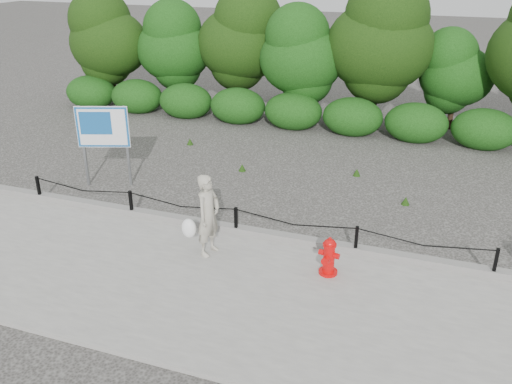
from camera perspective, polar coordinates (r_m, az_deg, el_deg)
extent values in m
plane|color=#2D2B28|center=(11.42, -2.10, -4.71)|extent=(90.00, 90.00, 0.00)
cube|color=gray|center=(9.85, -6.42, -9.79)|extent=(14.00, 4.00, 0.08)
cube|color=slate|center=(11.39, -2.01, -3.94)|extent=(14.00, 0.22, 0.14)
cube|color=black|center=(13.74, -21.91, 0.39)|extent=(0.06, 0.06, 0.60)
cube|color=black|center=(12.30, -13.02, -1.16)|extent=(0.06, 0.06, 0.60)
cube|color=black|center=(11.25, -2.12, -3.02)|extent=(0.06, 0.06, 0.60)
cube|color=black|center=(10.68, 10.51, -5.02)|extent=(0.06, 0.06, 0.60)
cube|color=black|center=(10.68, 23.90, -6.87)|extent=(0.06, 0.06, 0.60)
cylinder|color=black|center=(12.90, -17.84, 0.54)|extent=(2.50, 0.02, 0.02)
cylinder|color=black|center=(11.63, -7.88, -1.09)|extent=(2.50, 0.02, 0.02)
cylinder|color=black|center=(10.79, 4.05, -2.99)|extent=(2.50, 0.02, 0.02)
cylinder|color=black|center=(10.50, 17.34, -4.94)|extent=(2.50, 0.02, 0.02)
cylinder|color=black|center=(22.12, -14.84, 11.70)|extent=(0.18, 0.18, 2.07)
ellipsoid|color=#2B5113|center=(21.88, -15.26, 15.40)|extent=(3.06, 2.65, 3.31)
cylinder|color=black|center=(21.21, -8.47, 11.50)|extent=(0.18, 0.18, 1.91)
ellipsoid|color=#2B5113|center=(20.96, -8.70, 15.07)|extent=(2.83, 2.45, 3.06)
cylinder|color=black|center=(20.52, -1.63, 11.69)|extent=(0.18, 0.18, 2.17)
ellipsoid|color=#2B5113|center=(20.24, -1.68, 15.89)|extent=(3.21, 2.78, 3.47)
cylinder|color=black|center=(19.05, 4.65, 10.27)|extent=(0.18, 0.18, 1.93)
ellipsoid|color=#2B5113|center=(18.77, 4.79, 14.28)|extent=(2.86, 2.47, 3.09)
cylinder|color=black|center=(18.92, 12.44, 10.41)|extent=(0.18, 0.18, 2.39)
ellipsoid|color=#2B5113|center=(18.61, 12.91, 15.41)|extent=(3.54, 3.06, 3.82)
cylinder|color=black|center=(19.27, 19.94, 8.58)|extent=(0.18, 0.18, 1.61)
ellipsoid|color=#2B5113|center=(19.02, 20.42, 11.83)|extent=(2.38, 2.06, 2.57)
cylinder|color=red|center=(10.13, 7.59, -8.32)|extent=(0.40, 0.40, 0.06)
cylinder|color=red|center=(9.98, 7.68, -6.92)|extent=(0.24, 0.24, 0.52)
cylinder|color=red|center=(9.84, 7.77, -5.53)|extent=(0.29, 0.29, 0.05)
ellipsoid|color=red|center=(9.83, 7.77, -5.39)|extent=(0.25, 0.25, 0.17)
cylinder|color=red|center=(9.78, 7.80, -4.92)|extent=(0.07, 0.07, 0.05)
cylinder|color=red|center=(9.98, 6.93, -6.30)|extent=(0.11, 0.12, 0.11)
cylinder|color=red|center=(9.89, 8.48, -6.69)|extent=(0.11, 0.12, 0.11)
cylinder|color=red|center=(9.84, 7.35, -7.19)|extent=(0.16, 0.14, 0.14)
cylinder|color=slate|center=(9.90, 7.34, -7.49)|extent=(0.01, 0.05, 0.11)
imported|color=#A6A18F|center=(10.34, -5.04, -2.44)|extent=(0.49, 0.66, 1.64)
ellipsoid|color=white|center=(10.48, -7.07, -3.81)|extent=(0.30, 0.23, 0.39)
cube|color=slate|center=(14.19, -17.68, 4.60)|extent=(0.08, 0.08, 2.07)
cube|color=slate|center=(13.89, -13.40, 4.68)|extent=(0.08, 0.08, 2.07)
cube|color=white|center=(13.84, -15.84, 6.60)|extent=(1.24, 0.46, 1.03)
cube|color=#155599|center=(13.81, -15.87, 6.57)|extent=(1.20, 0.42, 1.00)
cube|color=#155599|center=(13.82, -16.55, 6.95)|extent=(0.74, 0.26, 0.57)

